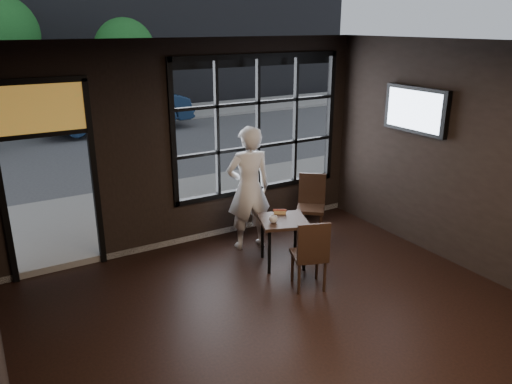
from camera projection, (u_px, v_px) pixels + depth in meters
floor at (327, 356)px, 5.37m from camera, size 6.00×7.00×0.02m
ceiling at (344, 46)px, 4.33m from camera, size 6.00×7.00×0.02m
window_frame at (258, 125)px, 8.22m from camera, size 3.06×0.12×2.28m
stained_transom at (39, 108)px, 6.46m from camera, size 1.20×0.06×0.70m
street_asphalt at (29, 95)px, 24.96m from camera, size 60.00×41.00×0.04m
cafe_table at (283, 242)px, 7.31m from camera, size 0.85×0.85×0.71m
chair_near at (309, 253)px, 6.63m from camera, size 0.55×0.55×1.00m
chair_window at (311, 207)px, 8.24m from camera, size 0.63×0.63×1.03m
man at (249, 188)px, 7.69m from camera, size 0.78×0.57×1.95m
hotdog at (280, 212)px, 7.40m from camera, size 0.21×0.18×0.06m
cup at (273, 219)px, 7.06m from camera, size 0.13×0.13×0.10m
tv at (416, 110)px, 7.51m from camera, size 0.13×1.19×0.69m
navy_car at (115, 104)px, 16.17m from camera, size 4.92×1.84×1.60m
tree_right at (125, 49)px, 17.70m from camera, size 2.10×2.10×3.58m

